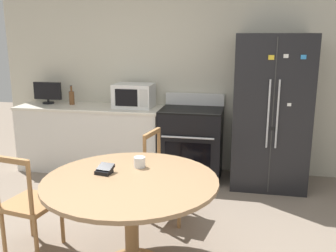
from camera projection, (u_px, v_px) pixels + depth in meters
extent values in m
cube|color=beige|center=(182.00, 76.00, 5.12)|extent=(5.20, 0.10, 2.60)
cube|color=silver|center=(92.00, 139.00, 5.22)|extent=(1.98, 0.62, 0.86)
cube|color=beige|center=(90.00, 107.00, 5.11)|extent=(2.00, 0.64, 0.03)
cube|color=black|center=(270.00, 112.00, 4.57)|extent=(0.89, 0.73, 1.86)
cube|color=#333333|center=(273.00, 118.00, 4.22)|extent=(0.01, 0.01, 1.79)
cylinder|color=silver|center=(268.00, 114.00, 4.20)|extent=(0.02, 0.02, 0.78)
cylinder|color=silver|center=(278.00, 114.00, 4.18)|extent=(0.02, 0.02, 0.78)
cube|color=black|center=(273.00, 129.00, 4.24)|extent=(0.06, 0.01, 0.04)
cube|color=white|center=(286.00, 56.00, 4.03)|extent=(0.05, 0.01, 0.04)
cube|color=#338CD8|center=(304.00, 57.00, 4.00)|extent=(0.06, 0.01, 0.05)
cube|color=yellow|center=(271.00, 57.00, 4.07)|extent=(0.06, 0.02, 0.05)
cube|color=white|center=(289.00, 105.00, 4.14)|extent=(0.04, 0.01, 0.03)
cube|color=black|center=(191.00, 144.00, 4.91)|extent=(0.79, 0.64, 0.90)
cube|color=black|center=(187.00, 158.00, 4.63)|extent=(0.57, 0.01, 0.40)
cylinder|color=silver|center=(187.00, 138.00, 4.54)|extent=(0.65, 0.02, 0.02)
cube|color=black|center=(192.00, 110.00, 4.81)|extent=(0.79, 0.64, 0.02)
cube|color=white|center=(195.00, 99.00, 5.06)|extent=(0.79, 0.06, 0.16)
cube|color=white|center=(134.00, 96.00, 5.00)|extent=(0.51, 0.39, 0.31)
cube|color=black|center=(126.00, 98.00, 4.82)|extent=(0.30, 0.01, 0.22)
cube|color=silver|center=(144.00, 98.00, 4.78)|extent=(0.10, 0.01, 0.23)
cylinder|color=black|center=(48.00, 103.00, 5.31)|extent=(0.16, 0.16, 0.02)
cylinder|color=black|center=(48.00, 101.00, 5.30)|extent=(0.03, 0.03, 0.04)
cube|color=black|center=(48.00, 91.00, 5.27)|extent=(0.40, 0.05, 0.24)
cylinder|color=brown|center=(72.00, 98.00, 5.21)|extent=(0.07, 0.07, 0.18)
cylinder|color=brown|center=(71.00, 89.00, 5.18)|extent=(0.03, 0.03, 0.07)
cylinder|color=#262626|center=(71.00, 86.00, 5.17)|extent=(0.03, 0.03, 0.01)
cylinder|color=#997551|center=(131.00, 181.00, 2.85)|extent=(1.35, 1.35, 0.03)
cylinder|color=#9E7042|center=(132.00, 225.00, 2.94)|extent=(0.11, 0.11, 0.71)
cube|color=#9E7042|center=(169.00, 178.00, 3.79)|extent=(0.49, 0.49, 0.04)
cylinder|color=#9E7042|center=(191.00, 195.00, 3.93)|extent=(0.04, 0.04, 0.41)
cylinder|color=#9E7042|center=(179.00, 208.00, 3.62)|extent=(0.04, 0.04, 0.41)
cylinder|color=#9E7042|center=(161.00, 190.00, 4.06)|extent=(0.04, 0.04, 0.41)
cylinder|color=#9E7042|center=(147.00, 202.00, 3.75)|extent=(0.04, 0.04, 0.41)
cylinder|color=#9E7042|center=(159.00, 148.00, 3.95)|extent=(0.04, 0.04, 0.45)
cylinder|color=#9E7042|center=(145.00, 158.00, 3.64)|extent=(0.04, 0.04, 0.45)
cube|color=#9E7042|center=(152.00, 133.00, 3.75)|extent=(0.10, 0.35, 0.04)
cube|color=#9E7042|center=(31.00, 203.00, 3.21)|extent=(0.48, 0.48, 0.04)
cylinder|color=#9E7042|center=(31.00, 215.00, 3.48)|extent=(0.04, 0.04, 0.41)
cylinder|color=#9E7042|center=(62.00, 222.00, 3.36)|extent=(0.04, 0.04, 0.41)
cylinder|color=#9E7042|center=(3.00, 233.00, 3.17)|extent=(0.04, 0.04, 0.41)
cylinder|color=#9E7042|center=(36.00, 241.00, 3.05)|extent=(0.04, 0.04, 0.41)
cylinder|color=#9E7042|center=(30.00, 188.00, 2.92)|extent=(0.04, 0.04, 0.45)
cube|color=#9E7042|center=(10.00, 160.00, 2.93)|extent=(0.35, 0.09, 0.04)
cylinder|color=silver|center=(140.00, 162.00, 3.09)|extent=(0.10, 0.10, 0.09)
cylinder|color=#8C4C99|center=(140.00, 164.00, 3.10)|extent=(0.08, 0.08, 0.05)
cube|color=black|center=(104.00, 172.00, 2.95)|extent=(0.13, 0.12, 0.03)
cube|color=black|center=(106.00, 168.00, 2.97)|extent=(0.14, 0.12, 0.06)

